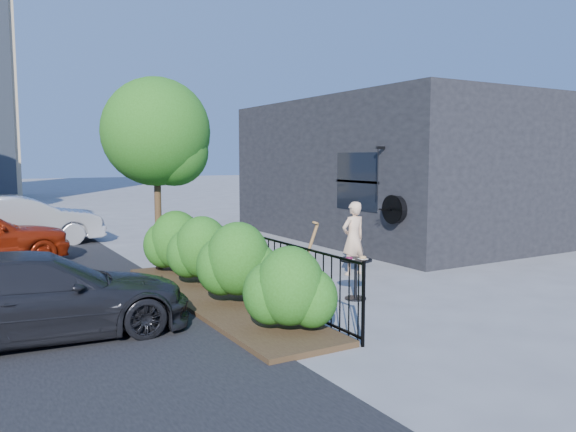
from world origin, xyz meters
TOP-DOWN VIEW (x-y plane):
  - ground at (0.00, 0.00)m, footprint 120.00×120.00m
  - shop_building at (5.50, 4.50)m, footprint 6.22×9.00m
  - fence at (-1.50, 0.00)m, footprint 0.05×6.05m
  - planting_bed at (-2.20, 0.00)m, footprint 1.30×6.00m
  - shrubs at (-2.10, 0.10)m, footprint 1.10×5.60m
  - patio_tree at (-2.24, 2.76)m, footprint 2.20×2.20m
  - cafe_table at (-0.13, -1.04)m, footprint 0.54×0.54m
  - woman at (1.04, 0.58)m, footprint 0.56×0.38m
  - shovel at (-1.26, -1.17)m, footprint 0.52×0.18m
  - car_silver at (-4.39, 8.11)m, footprint 4.12×1.51m
  - car_darkgrey at (-4.99, -0.57)m, footprint 4.04×1.84m

SIDE VIEW (x-z plane):
  - ground at x=0.00m, z-range 0.00..0.00m
  - planting_bed at x=-2.20m, z-range 0.00..0.08m
  - cafe_table at x=-0.13m, z-range 0.11..0.84m
  - fence at x=-1.50m, z-range 0.01..1.11m
  - car_darkgrey at x=-4.99m, z-range 0.00..1.15m
  - shovel at x=-1.26m, z-range -0.09..1.33m
  - car_silver at x=-4.39m, z-range 0.00..1.35m
  - shrubs at x=-2.10m, z-range 0.08..1.32m
  - woman at x=1.04m, z-range 0.00..1.50m
  - shop_building at x=5.50m, z-range 0.00..4.00m
  - patio_tree at x=-2.24m, z-range 0.79..4.73m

